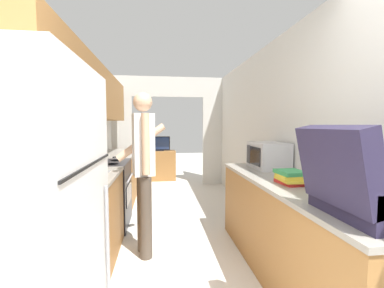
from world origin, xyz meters
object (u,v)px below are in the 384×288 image
at_px(microwave, 268,155).
at_px(tv_cabinet, 159,165).
at_px(refrigerator, 13,244).
at_px(knife, 116,157).
at_px(range_oven, 106,194).
at_px(person, 144,168).
at_px(book_stack, 291,177).
at_px(television, 159,144).
at_px(suitcase, 359,187).

height_order(microwave, tv_cabinet, microwave).
relative_size(refrigerator, knife, 5.82).
bearing_deg(range_oven, person, -56.63).
distance_m(person, book_stack, 1.47).
xyz_separation_m(range_oven, television, (0.74, 2.88, 0.48)).
bearing_deg(range_oven, knife, 83.55).
xyz_separation_m(microwave, knife, (-1.96, 1.30, -0.15)).
bearing_deg(microwave, book_stack, -100.22).
bearing_deg(suitcase, knife, 121.56).
relative_size(television, knife, 1.93).
distance_m(refrigerator, person, 1.57).
bearing_deg(range_oven, television, 75.66).
distance_m(microwave, book_stack, 0.82).
xyz_separation_m(tv_cabinet, knife, (-0.67, -2.38, 0.53)).
height_order(book_stack, tv_cabinet, book_stack).
xyz_separation_m(refrigerator, tv_cabinet, (0.68, 5.27, -0.47)).
height_order(person, knife, person).
bearing_deg(suitcase, microwave, 83.62).
relative_size(range_oven, tv_cabinet, 1.23).
relative_size(person, book_stack, 6.26).
bearing_deg(knife, range_oven, -68.72).
relative_size(tv_cabinet, television, 1.50).
distance_m(suitcase, microwave, 1.61).
xyz_separation_m(microwave, tv_cabinet, (-1.28, 3.68, -0.67)).
relative_size(person, television, 3.11).
bearing_deg(television, suitcase, -78.09).
bearing_deg(range_oven, refrigerator, -88.73).
distance_m(book_stack, tv_cabinet, 4.66).
xyz_separation_m(microwave, book_stack, (-0.14, -0.80, -0.09)).
bearing_deg(knife, tv_cabinet, 101.91).
distance_m(range_oven, microwave, 2.24).
distance_m(suitcase, book_stack, 0.81).
relative_size(person, suitcase, 3.15).
bearing_deg(knife, suitcase, -30.71).
height_order(person, microwave, person).
xyz_separation_m(person, suitcase, (1.26, -1.48, 0.12)).
bearing_deg(book_stack, knife, 130.83).
bearing_deg(television, microwave, -70.56).
bearing_deg(person, knife, 7.33).
relative_size(microwave, tv_cabinet, 0.60).
height_order(range_oven, knife, range_oven).
distance_m(range_oven, tv_cabinet, 3.02).
bearing_deg(refrigerator, person, 70.44).
height_order(range_oven, person, person).
distance_m(range_oven, knife, 0.71).
bearing_deg(person, book_stack, -130.38).
bearing_deg(microwave, suitcase, -96.38).
relative_size(refrigerator, tv_cabinet, 2.01).
height_order(tv_cabinet, television, television).
bearing_deg(person, microwave, -97.93).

